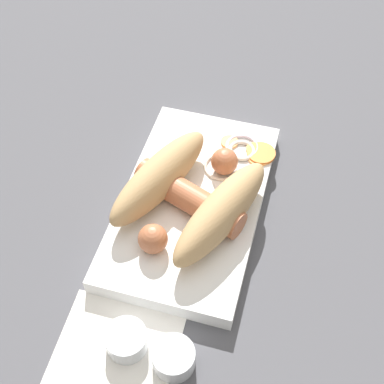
# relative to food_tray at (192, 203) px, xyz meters

# --- Properties ---
(ground_plane) EXTENTS (3.00, 3.00, 0.00)m
(ground_plane) POSITION_rel_food_tray_xyz_m (0.00, 0.00, -0.01)
(ground_plane) COLOR #4C4C51
(food_tray) EXTENTS (0.27, 0.15, 0.02)m
(food_tray) POSITION_rel_food_tray_xyz_m (0.00, 0.00, 0.00)
(food_tray) COLOR white
(food_tray) RESTS_ON ground_plane
(bread_roll) EXTENTS (0.19, 0.17, 0.05)m
(bread_roll) POSITION_rel_food_tray_xyz_m (0.01, 0.00, 0.04)
(bread_roll) COLOR tan
(bread_roll) RESTS_ON food_tray
(sausage) EXTENTS (0.15, 0.13, 0.03)m
(sausage) POSITION_rel_food_tray_xyz_m (0.01, 0.00, 0.03)
(sausage) COLOR #B26642
(sausage) RESTS_ON food_tray
(pickled_veggies) EXTENTS (0.08, 0.09, 0.00)m
(pickled_veggies) POSITION_rel_food_tray_xyz_m (-0.08, 0.04, 0.01)
(pickled_veggies) COLOR orange
(pickled_veggies) RESTS_ON food_tray
(napkin) EXTENTS (0.12, 0.12, 0.00)m
(napkin) POSITION_rel_food_tray_xyz_m (0.19, -0.02, -0.01)
(napkin) COLOR white
(napkin) RESTS_ON ground_plane
(condiment_cup_near) EXTENTS (0.04, 0.04, 0.02)m
(condiment_cup_near) POSITION_rel_food_tray_xyz_m (0.17, -0.02, -0.00)
(condiment_cup_near) COLOR silver
(condiment_cup_near) RESTS_ON ground_plane
(condiment_cup_far) EXTENTS (0.04, 0.04, 0.02)m
(condiment_cup_far) POSITION_rel_food_tray_xyz_m (0.18, 0.03, -0.00)
(condiment_cup_far) COLOR silver
(condiment_cup_far) RESTS_ON ground_plane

